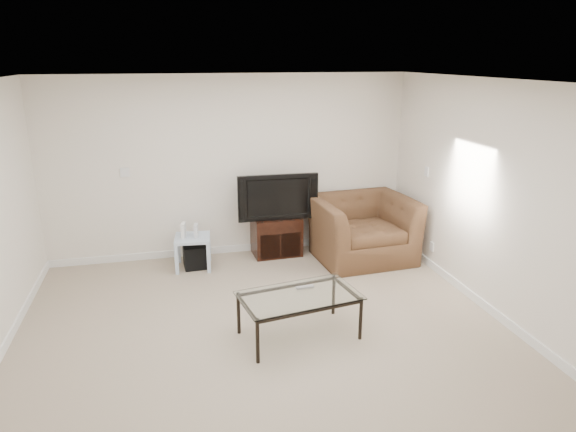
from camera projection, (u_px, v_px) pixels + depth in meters
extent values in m
plane|color=tan|center=(268.00, 340.00, 5.12)|extent=(5.00, 5.00, 0.00)
plane|color=white|center=(264.00, 82.00, 4.37)|extent=(5.00, 5.00, 0.00)
cube|color=silver|center=(231.00, 167.00, 7.07)|extent=(5.00, 0.02, 2.50)
cube|color=silver|center=(503.00, 204.00, 5.31)|extent=(0.02, 5.00, 2.50)
cube|color=white|center=(125.00, 172.00, 6.74)|extent=(0.12, 0.02, 0.12)
cube|color=white|center=(427.00, 172.00, 6.79)|extent=(0.02, 0.09, 0.13)
cube|color=white|center=(432.00, 247.00, 6.79)|extent=(0.02, 0.08, 0.12)
cube|color=black|center=(277.00, 224.00, 7.20)|extent=(0.38, 0.27, 0.05)
imported|color=black|center=(277.00, 195.00, 7.08)|extent=(1.04, 0.23, 0.64)
cube|color=black|center=(196.00, 256.00, 6.86)|extent=(0.33, 0.33, 0.31)
cube|color=white|center=(183.00, 230.00, 6.70)|extent=(0.08, 0.15, 0.20)
cube|color=silver|center=(196.00, 231.00, 6.72)|extent=(0.07, 0.13, 0.17)
imported|color=brown|center=(362.00, 218.00, 7.05)|extent=(1.38, 0.95, 1.16)
cube|color=#B2B2B7|center=(305.00, 287.00, 5.21)|extent=(0.19, 0.06, 0.02)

